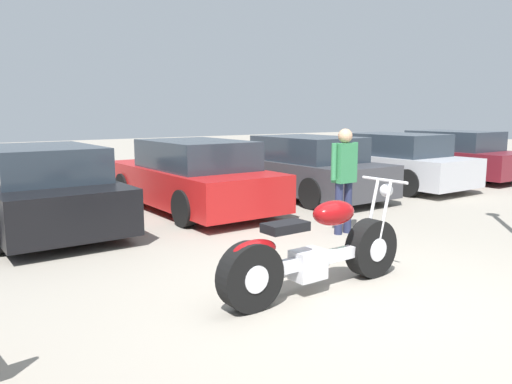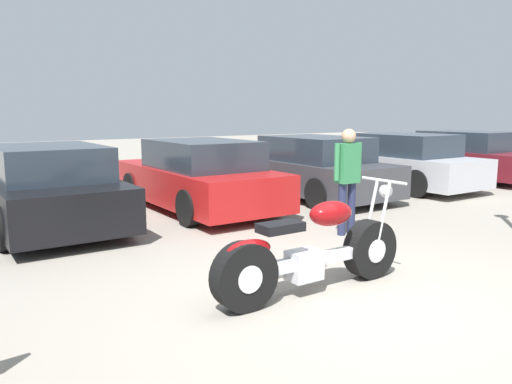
% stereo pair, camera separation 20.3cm
% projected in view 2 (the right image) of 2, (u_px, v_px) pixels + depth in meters
% --- Properties ---
extents(ground_plane, '(60.00, 60.00, 0.00)m').
position_uv_depth(ground_plane, '(359.00, 299.00, 4.92)').
color(ground_plane, gray).
extents(motorcycle, '(2.31, 0.62, 1.09)m').
position_uv_depth(motorcycle, '(311.00, 253.00, 5.04)').
color(motorcycle, black).
rests_on(motorcycle, ground_plane).
extents(parked_car_black, '(1.79, 4.18, 1.31)m').
position_uv_depth(parked_car_black, '(48.00, 188.00, 7.99)').
color(parked_car_black, black).
rests_on(parked_car_black, ground_plane).
extents(parked_car_red, '(1.79, 4.18, 1.31)m').
position_uv_depth(parked_car_red, '(198.00, 177.00, 9.41)').
color(parked_car_red, red).
rests_on(parked_car_red, ground_plane).
extents(parked_car_dark_grey, '(1.79, 4.18, 1.31)m').
position_uv_depth(parked_car_dark_grey, '(309.00, 168.00, 10.79)').
color(parked_car_dark_grey, '#3D3D42').
rests_on(parked_car_dark_grey, ground_plane).
extents(parked_car_silver, '(1.79, 4.18, 1.31)m').
position_uv_depth(parked_car_silver, '(398.00, 162.00, 12.11)').
color(parked_car_silver, '#BCBCC1').
rests_on(parked_car_silver, ground_plane).
extents(parked_car_maroon, '(1.79, 4.18, 1.31)m').
position_uv_depth(parked_car_maroon, '(459.00, 156.00, 13.70)').
color(parked_car_maroon, maroon).
rests_on(parked_car_maroon, ground_plane).
extents(person_standing, '(0.52, 0.21, 1.59)m').
position_uv_depth(person_standing, '(348.00, 173.00, 7.40)').
color(person_standing, '#232847').
rests_on(person_standing, ground_plane).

